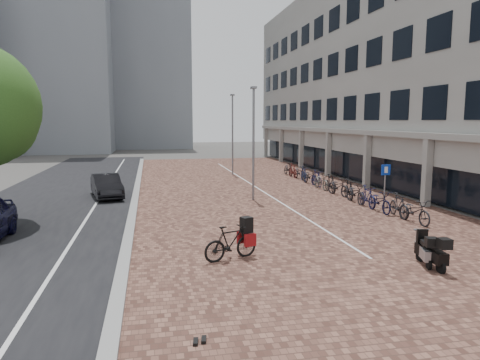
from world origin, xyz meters
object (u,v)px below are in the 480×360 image
car_dark (107,186)px  parking_sign (385,181)px  scooter_mid (431,250)px  scooter_front (425,249)px  hero_bike (231,242)px

car_dark → parking_sign: parking_sign is taller
scooter_mid → scooter_front: bearing=94.2°
hero_bike → scooter_front: size_ratio=1.33×
hero_bike → scooter_front: bearing=-125.4°
scooter_front → parking_sign: (2.48, 6.63, 1.00)m
scooter_front → car_dark: bearing=146.4°
hero_bike → scooter_mid: (5.46, -1.84, -0.05)m
car_dark → parking_sign: size_ratio=1.74×
scooter_front → scooter_mid: bearing=-70.3°
scooter_mid → parking_sign: size_ratio=0.66×
scooter_mid → hero_bike: bearing=165.5°
car_dark → hero_bike: car_dark is taller
car_dark → hero_bike: size_ratio=2.10×
car_dark → scooter_mid: (10.14, -13.88, -0.13)m
scooter_front → parking_sign: bearing=89.2°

